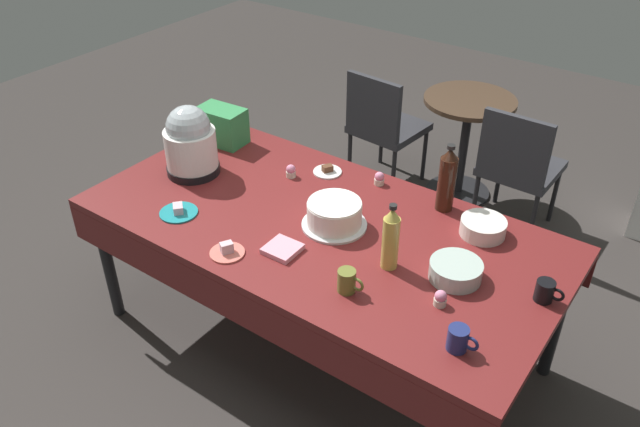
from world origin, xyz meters
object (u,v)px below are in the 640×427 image
object	(u,v)px
soda_carton	(222,125)
round_cafe_table	(466,129)
dessert_plate_teal	(179,211)
cupcake_berry	(291,171)
coffee_mug_navy	(459,339)
coffee_mug_black	(545,291)
glass_salad_bowl	(456,270)
ceramic_snack_bowl	(483,227)
frosted_layer_cake	(334,215)
dessert_plate_coral	(227,251)
maroon_chair_right	(518,163)
maroon_chair_left	(383,123)
coffee_mug_olive	(347,281)
dessert_plate_white	(327,171)
slow_cooker	(190,142)
soda_bottle_cola	(447,180)
cupcake_vanilla	(440,298)
potluck_table	(320,234)
cupcake_lemon	(379,179)
soda_bottle_ginger_ale	(391,238)

from	to	relation	value
soda_carton	round_cafe_table	xyz separation A→B (m)	(0.85, 1.41, -0.35)
soda_carton	round_cafe_table	size ratio (longest dim) A/B	0.36
dessert_plate_teal	soda_carton	distance (m)	0.73
cupcake_berry	coffee_mug_navy	size ratio (longest dim) A/B	0.58
coffee_mug_navy	coffee_mug_black	bearing A→B (deg)	69.66
glass_salad_bowl	ceramic_snack_bowl	bearing A→B (deg)	95.67
frosted_layer_cake	dessert_plate_coral	xyz separation A→B (m)	(-0.25, -0.44, -0.05)
ceramic_snack_bowl	maroon_chair_right	distance (m)	1.23
maroon_chair_left	coffee_mug_navy	bearing A→B (deg)	-52.98
cupcake_berry	ceramic_snack_bowl	bearing A→B (deg)	5.78
dessert_plate_teal	coffee_mug_olive	bearing A→B (deg)	0.14
dessert_plate_white	slow_cooker	bearing A→B (deg)	-144.66
dessert_plate_teal	maroon_chair_left	xyz separation A→B (m)	(0.02, 1.84, -0.27)
soda_bottle_cola	coffee_mug_olive	world-z (taller)	soda_bottle_cola
soda_bottle_cola	round_cafe_table	distance (m)	1.44
coffee_mug_olive	dessert_plate_white	bearing A→B (deg)	129.90
slow_cooker	dessert_plate_white	size ratio (longest dim) A/B	2.47
dessert_plate_teal	cupcake_vanilla	xyz separation A→B (m)	(1.28, 0.14, 0.02)
potluck_table	cupcake_berry	distance (m)	0.44
maroon_chair_left	maroon_chair_right	xyz separation A→B (m)	(0.96, -0.00, 0.00)
potluck_table	round_cafe_table	bearing A→B (deg)	91.65
frosted_layer_cake	maroon_chair_left	world-z (taller)	frosted_layer_cake
ceramic_snack_bowl	dessert_plate_white	world-z (taller)	ceramic_snack_bowl
cupcake_lemon	coffee_mug_black	bearing A→B (deg)	-20.72
dessert_plate_coral	coffee_mug_olive	world-z (taller)	coffee_mug_olive
ceramic_snack_bowl	dessert_plate_white	size ratio (longest dim) A/B	1.37
soda_carton	round_cafe_table	world-z (taller)	soda_carton
potluck_table	coffee_mug_olive	xyz separation A→B (m)	(0.36, -0.32, 0.11)
cupcake_lemon	soda_bottle_ginger_ale	bearing A→B (deg)	-55.22
coffee_mug_olive	glass_salad_bowl	bearing A→B (deg)	46.04
dessert_plate_white	cupcake_lemon	bearing A→B (deg)	11.47
dessert_plate_teal	cupcake_berry	xyz separation A→B (m)	(0.22, 0.57, 0.02)
cupcake_lemon	maroon_chair_right	xyz separation A→B (m)	(0.35, 1.07, -0.29)
dessert_plate_teal	round_cafe_table	distance (m)	2.15
ceramic_snack_bowl	cupcake_lemon	size ratio (longest dim) A/B	2.99
ceramic_snack_bowl	soda_bottle_ginger_ale	size ratio (longest dim) A/B	0.66
dessert_plate_coral	soda_carton	distance (m)	1.03
cupcake_vanilla	maroon_chair_left	bearing A→B (deg)	126.45
dessert_plate_white	cupcake_vanilla	size ratio (longest dim) A/B	2.19
soda_bottle_cola	maroon_chair_left	xyz separation A→B (m)	(-0.96, 1.08, -0.42)
soda_bottle_cola	round_cafe_table	size ratio (longest dim) A/B	0.47
frosted_layer_cake	glass_salad_bowl	xyz separation A→B (m)	(0.61, -0.02, -0.02)
potluck_table	ceramic_snack_bowl	size ratio (longest dim) A/B	10.89
potluck_table	coffee_mug_navy	world-z (taller)	coffee_mug_navy
soda_bottle_ginger_ale	coffee_mug_navy	distance (m)	0.52
cupcake_lemon	maroon_chair_right	distance (m)	1.16
glass_salad_bowl	dessert_plate_coral	xyz separation A→B (m)	(-0.86, -0.42, -0.02)
coffee_mug_olive	maroon_chair_right	world-z (taller)	maroon_chair_right
coffee_mug_navy	maroon_chair_right	xyz separation A→B (m)	(-0.45, 1.87, -0.31)
dessert_plate_white	soda_bottle_ginger_ale	bearing A→B (deg)	-36.46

